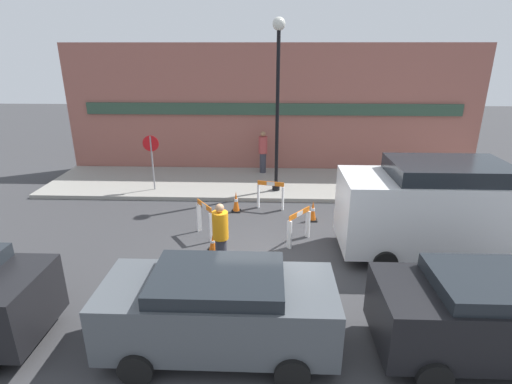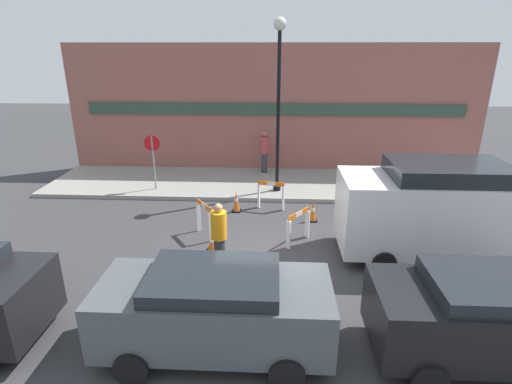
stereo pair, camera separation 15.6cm
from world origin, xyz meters
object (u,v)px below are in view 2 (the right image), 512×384
Objects in this scene: work_van at (443,207)px; person_worker at (219,235)px; streetlamp_post at (279,86)px; stop_sign at (153,153)px; parked_car_2 at (491,315)px; person_pedestrian at (264,151)px; parked_car_1 at (215,307)px.

person_worker is at bearing -170.64° from work_van.
streetlamp_post is 6.82m from work_van.
parked_car_2 is at bearing 131.84° from stop_sign.
work_van is at bearing 129.30° from person_pedestrian.
streetlamp_post is 9.07m from parked_car_1.
parked_car_2 is at bearing -0.00° from parked_car_1.
work_van reaches higher than person_worker.
streetlamp_post reaches higher than parked_car_2.
parked_car_2 is (4.29, -10.72, -0.17)m from person_pedestrian.
streetlamp_post reaches higher than person_pedestrian.
streetlamp_post is 3.74m from person_pedestrian.
person_pedestrian is 0.44× the size of parked_car_2.
person_pedestrian is (0.89, 7.82, 0.17)m from person_worker.
person_worker is at bearing 150.78° from parked_car_2.
person_worker is 0.44× the size of parked_car_2.
streetlamp_post is 1.46× the size of parked_car_1.
streetlamp_post is 1.51× the size of parked_car_2.
streetlamp_post is at bearing 113.85° from parked_car_2.
work_van reaches higher than person_pedestrian.
streetlamp_post is 2.92× the size of stop_sign.
stop_sign is 10.07m from work_van.
parked_car_1 is at bearing 91.05° from person_pedestrian.
parked_car_1 is at bearing -156.37° from person_worker.
person_pedestrian is 10.74m from parked_car_1.
stop_sign is at bearing 33.65° from person_pedestrian.
person_worker is 5.84m from work_van.
streetlamp_post is 3.45× the size of person_worker.
person_pedestrian is at bearing 86.96° from parked_car_1.
person_pedestrian is at bearing 10.83° from person_worker.
person_worker is 5.93m from parked_car_2.
streetlamp_post is at bearing 177.58° from stop_sign.
parked_car_2 is (8.42, -8.37, -0.61)m from stop_sign.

